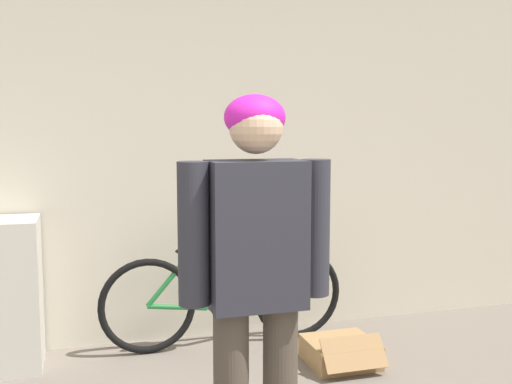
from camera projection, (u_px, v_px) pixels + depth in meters
wall_back at (158, 161)px, 4.25m from camera, size 8.00×0.07×2.60m
person at (256, 262)px, 2.45m from camera, size 0.64×0.25×1.67m
bicycle at (225, 297)px, 4.20m from camera, size 1.74×0.46×0.73m
cardboard_box at (341, 352)px, 3.90m from camera, size 0.43×0.48×0.24m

